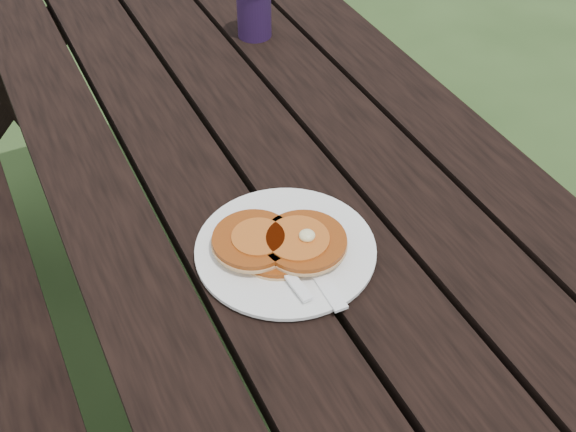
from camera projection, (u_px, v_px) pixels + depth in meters
name	position (u px, v px, depth m)	size (l,w,h in m)	color
ground	(260.00, 364.00, 1.80)	(60.00, 60.00, 0.00)	#2A401B
picnic_table	(256.00, 264.00, 1.55)	(1.36, 1.80, 0.75)	black
plate	(286.00, 250.00, 1.04)	(0.25, 0.25, 0.01)	white
pancake_stack	(280.00, 242.00, 1.03)	(0.18, 0.15, 0.04)	#994111
knife	(312.00, 265.00, 1.01)	(0.02, 0.18, 0.01)	white
fork	(288.00, 274.00, 0.99)	(0.03, 0.16, 0.01)	white
coffee_cup	(254.00, 8.00, 1.47)	(0.08, 0.08, 0.11)	#251337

